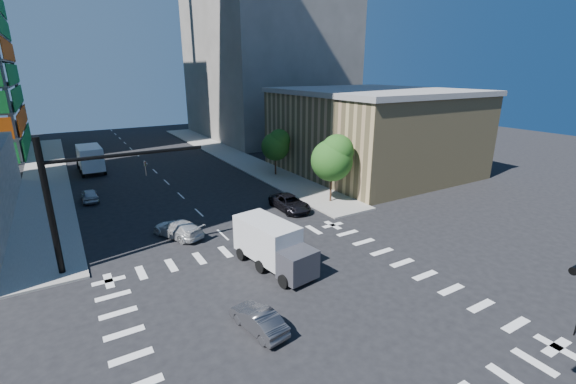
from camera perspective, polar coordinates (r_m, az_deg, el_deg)
ground at (r=22.77m, az=2.15°, el=-17.00°), size 160.00×160.00×0.00m
road_markings at (r=22.77m, az=2.15°, el=-16.99°), size 20.00×20.00×0.01m
sidewalk_ne at (r=61.48m, az=-8.50°, el=5.43°), size 5.00×60.00×0.15m
sidewalk_nw at (r=57.13m, az=-32.27°, el=1.91°), size 5.00×60.00×0.15m
commercial_building at (r=52.16m, az=12.25°, el=8.90°), size 20.50×22.50×10.60m
bg_building_ne at (r=79.88m, az=-3.28°, el=18.45°), size 24.00×30.00×28.00m
signal_mast_nw at (r=28.13m, az=-29.09°, el=0.02°), size 10.20×0.40×9.00m
tree_south at (r=38.30m, az=6.76°, el=5.12°), size 4.16×4.16×6.82m
tree_north at (r=48.43m, az=-1.70°, el=7.04°), size 3.54×3.52×5.78m
car_nb_far at (r=37.01m, az=0.26°, el=-1.62°), size 2.42×5.12×1.41m
car_sb_near at (r=32.42m, az=-15.98°, el=-5.25°), size 3.72×5.11×1.37m
car_sb_mid at (r=44.44m, az=-27.31°, el=-0.40°), size 1.54×3.80×1.29m
car_sb_cross at (r=21.02m, az=-4.41°, el=-18.33°), size 1.88×3.89×1.23m
box_truck_near at (r=26.16m, az=-1.84°, el=-8.55°), size 3.42×6.30×3.14m
box_truck_far at (r=57.17m, az=-27.29°, el=4.24°), size 3.05×6.81×3.53m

